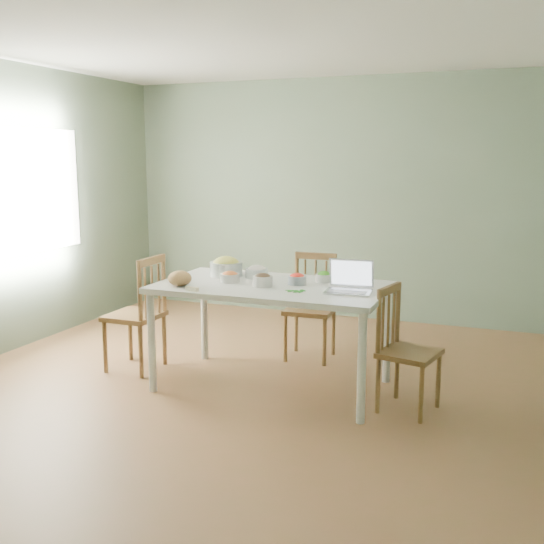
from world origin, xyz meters
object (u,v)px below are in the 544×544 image
at_px(chair_right, 410,350).
at_px(bowl_squash, 226,267).
at_px(dining_table, 272,336).
at_px(bread_boule, 180,278).
at_px(chair_left, 134,313).
at_px(laptop, 348,277).
at_px(chair_far, 310,308).

height_order(chair_right, bowl_squash, bowl_squash).
bearing_deg(dining_table, bread_boule, -154.42).
bearing_deg(chair_left, laptop, 87.98).
bearing_deg(chair_far, bread_boule, -124.82).
height_order(bread_boule, laptop, laptop).
xyz_separation_m(chair_far, chair_right, (1.05, -0.90, -0.02)).
distance_m(chair_far, bowl_squash, 0.93).
bearing_deg(bread_boule, chair_right, 7.15).
height_order(chair_left, bowl_squash, same).
relative_size(bowl_squash, laptop, 0.82).
bearing_deg(laptop, chair_far, 118.09).
bearing_deg(bread_boule, dining_table, 25.58).
xyz_separation_m(dining_table, laptop, (0.63, -0.08, 0.54)).
distance_m(chair_right, bowl_squash, 1.69).
bearing_deg(dining_table, chair_far, 86.16).
relative_size(chair_right, bowl_squash, 3.31).
bearing_deg(bowl_squash, dining_table, -22.66).
bearing_deg(dining_table, chair_right, -4.67).
distance_m(chair_far, chair_right, 1.38).
bearing_deg(dining_table, chair_left, -179.23).
bearing_deg(chair_left, bowl_squash, 106.01).
bearing_deg(chair_left, dining_table, 90.72).
bearing_deg(chair_right, chair_left, 100.73).
height_order(chair_far, bread_boule, bread_boule).
xyz_separation_m(chair_far, bread_boule, (-0.70, -1.12, 0.42)).
height_order(dining_table, chair_right, chair_right).
distance_m(chair_far, bread_boule, 1.39).
height_order(chair_right, bread_boule, bread_boule).
height_order(chair_far, chair_right, chair_far).
bearing_deg(laptop, dining_table, 167.63).
relative_size(chair_far, bowl_squash, 3.49).
bearing_deg(chair_right, chair_far, 61.83).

